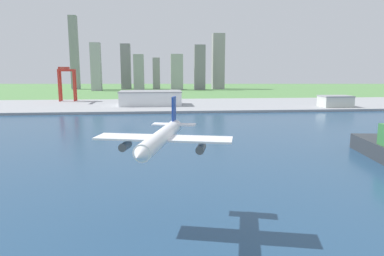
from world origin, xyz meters
The scene contains 8 objects.
ground_plane centered at (0.00, 300.00, 0.00)m, with size 2400.00×2400.00×0.00m, color #578A4B.
water_bay centered at (0.00, 240.00, 0.07)m, with size 840.00×360.00×0.15m, color navy.
industrial_pier centered at (0.00, 490.00, 1.25)m, with size 840.00×140.00×2.50m, color #96999D.
airplane_landing centered at (-5.31, 168.25, 25.95)m, with size 36.98×40.91×13.08m.
port_crane_red centered at (-121.37, 536.17, 32.67)m, with size 20.61×43.91×42.84m.
warehouse_main centered at (-15.74, 479.84, 10.50)m, with size 68.97×39.80×15.95m.
warehouse_annex centered at (183.66, 443.48, 8.55)m, with size 32.15×22.92×12.06m.
distant_skyline centered at (-17.13, 822.34, 49.40)m, with size 321.71×73.82×150.50m.
Camera 1 is at (-5.57, 79.18, 43.63)m, focal length 32.97 mm.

